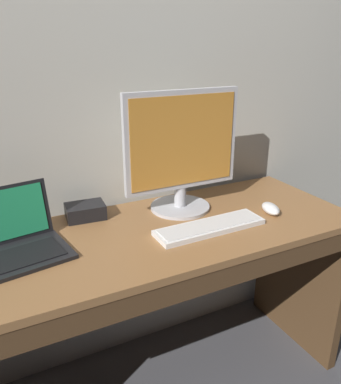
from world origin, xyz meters
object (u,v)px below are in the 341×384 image
wired_keyboard (210,227)px  external_drive_box (85,211)px  external_monitor (182,152)px  computer_mouse (271,209)px  laptop_black (12,241)px

wired_keyboard → external_drive_box: external_drive_box is taller
external_monitor → computer_mouse: size_ratio=4.48×
computer_mouse → external_monitor: bearing=161.1°
wired_keyboard → external_drive_box: (-0.38, 0.30, 0.02)m
laptop_black → external_drive_box: laptop_black is taller
wired_keyboard → external_monitor: bearing=91.7°
wired_keyboard → computer_mouse: size_ratio=3.93×
external_monitor → wired_keyboard: 0.31m
external_monitor → external_drive_box: bearing=165.9°
laptop_black → wired_keyboard: (0.66, -0.14, -0.04)m
external_drive_box → wired_keyboard: bearing=-38.7°
laptop_black → computer_mouse: laptop_black is taller
external_monitor → external_drive_box: external_monitor is taller
wired_keyboard → computer_mouse: bearing=3.0°
computer_mouse → laptop_black: bearing=-173.6°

